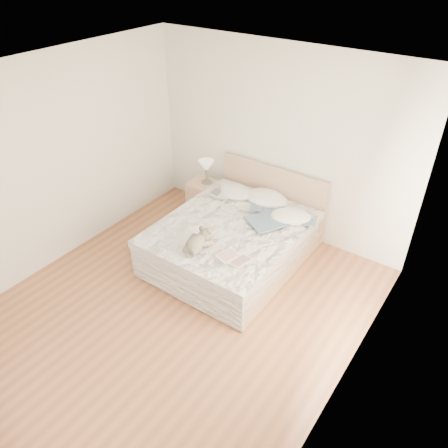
{
  "coord_description": "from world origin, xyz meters",
  "views": [
    {
      "loc": [
        2.65,
        -2.8,
        3.81
      ],
      "look_at": [
        -0.07,
        1.05,
        0.62
      ],
      "focal_mm": 35.0,
      "sensor_mm": 36.0,
      "label": 1
    }
  ],
  "objects": [
    {
      "name": "table_lamp",
      "position": [
        -1.01,
        1.91,
        0.83
      ],
      "size": [
        0.29,
        0.29,
        0.37
      ],
      "color": "#4B4741",
      "rests_on": "nightstand"
    },
    {
      "name": "photo_book",
      "position": [
        -0.55,
        1.63,
        0.63
      ],
      "size": [
        0.33,
        0.25,
        0.02
      ],
      "primitive_type": "cube",
      "rotation": [
        0.0,
        0.0,
        0.14
      ],
      "color": "white",
      "rests_on": "bed"
    },
    {
      "name": "ceiling",
      "position": [
        0.0,
        0.0,
        2.7
      ],
      "size": [
        4.0,
        4.5,
        0.0
      ],
      "primitive_type": "cube",
      "color": "white",
      "rests_on": "ground"
    },
    {
      "name": "blouse",
      "position": [
        0.39,
        1.5,
        0.63
      ],
      "size": [
        0.94,
        0.96,
        0.03
      ],
      "primitive_type": null,
      "rotation": [
        0.0,
        0.0,
        -0.5
      ],
      "color": "#3A5167",
      "rests_on": "bed"
    },
    {
      "name": "pillow_right",
      "position": [
        0.56,
        1.69,
        0.64
      ],
      "size": [
        0.65,
        0.58,
        0.16
      ],
      "primitive_type": "ellipsoid",
      "rotation": [
        0.0,
        0.0,
        0.48
      ],
      "color": "white",
      "rests_on": "bed"
    },
    {
      "name": "floor",
      "position": [
        0.0,
        0.0,
        0.0
      ],
      "size": [
        4.0,
        4.5,
        0.0
      ],
      "primitive_type": "cube",
      "color": "brown",
      "rests_on": "ground"
    },
    {
      "name": "wall_right",
      "position": [
        2.0,
        0.0,
        1.35
      ],
      "size": [
        0.02,
        4.5,
        2.7
      ],
      "primitive_type": "cube",
      "color": "silver",
      "rests_on": "ground"
    },
    {
      "name": "window",
      "position": [
        1.99,
        0.3,
        1.45
      ],
      "size": [
        0.02,
        1.3,
        1.1
      ],
      "primitive_type": "cube",
      "color": "white",
      "rests_on": "wall_right"
    },
    {
      "name": "bed",
      "position": [
        0.0,
        1.19,
        0.31
      ],
      "size": [
        1.72,
        2.14,
        1.0
      ],
      "color": "tan",
      "rests_on": "floor"
    },
    {
      "name": "nightstand",
      "position": [
        -1.03,
        1.87,
        0.28
      ],
      "size": [
        0.45,
        0.4,
        0.56
      ],
      "primitive_type": "cube",
      "rotation": [
        0.0,
        0.0,
        0.01
      ],
      "color": "tan",
      "rests_on": "floor"
    },
    {
      "name": "childrens_book",
      "position": [
        0.45,
        0.51,
        0.63
      ],
      "size": [
        0.42,
        0.33,
        0.02
      ],
      "primitive_type": "cube",
      "rotation": [
        0.0,
        0.0,
        -0.23
      ],
      "color": "#F7ECC9",
      "rests_on": "bed"
    },
    {
      "name": "pillow_left",
      "position": [
        -0.42,
        1.82,
        0.64
      ],
      "size": [
        0.64,
        0.52,
        0.17
      ],
      "primitive_type": "ellipsoid",
      "rotation": [
        0.0,
        0.0,
        -0.24
      ],
      "color": "silver",
      "rests_on": "bed"
    },
    {
      "name": "teddy_bear",
      "position": [
        -0.04,
        0.41,
        0.65
      ],
      "size": [
        0.3,
        0.4,
        0.2
      ],
      "primitive_type": null,
      "rotation": [
        0.0,
        0.0,
        0.08
      ],
      "color": "#5F5747",
      "rests_on": "bed"
    },
    {
      "name": "pillow_middle",
      "position": [
        0.06,
        1.91,
        0.64
      ],
      "size": [
        0.63,
        0.44,
        0.19
      ],
      "primitive_type": "ellipsoid",
      "rotation": [
        0.0,
        0.0,
        -0.0
      ],
      "color": "white",
      "rests_on": "bed"
    },
    {
      "name": "wall_back",
      "position": [
        0.0,
        2.25,
        1.35
      ],
      "size": [
        4.0,
        0.02,
        2.7
      ],
      "primitive_type": "cube",
      "color": "silver",
      "rests_on": "ground"
    },
    {
      "name": "wall_left",
      "position": [
        -2.0,
        0.0,
        1.35
      ],
      "size": [
        0.02,
        4.5,
        2.7
      ],
      "primitive_type": "cube",
      "color": "silver",
      "rests_on": "ground"
    }
  ]
}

